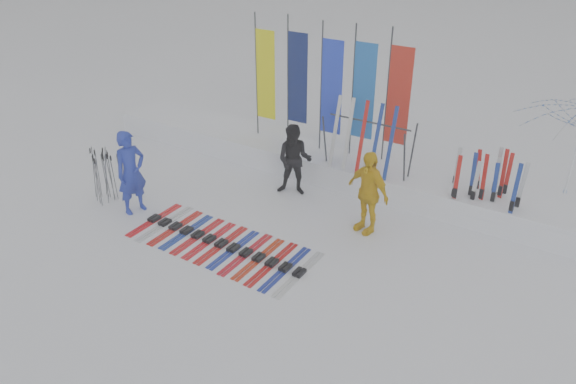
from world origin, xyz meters
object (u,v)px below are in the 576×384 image
Objects in this scene: person_yellow at (368,192)px; ski_rack at (368,138)px; tent_canopy at (574,156)px; ski_row at (222,244)px; person_blue at (131,173)px; person_black at (294,160)px.

ski_rack is (-0.76, 1.59, 0.47)m from person_yellow.
ski_row is at bearing -135.96° from tent_canopy.
person_blue is 1.11× the size of person_black.
person_yellow is 1.82m from ski_rack.
person_blue is 1.05× the size of person_yellow.
person_blue is 5.16m from person_yellow.
tent_canopy is at bearing 22.36° from ski_rack.
ski_row is (-5.60, -5.42, -1.24)m from tent_canopy.
ski_row is at bearing -79.58° from person_blue.
person_black is 1.78m from ski_rack.
person_black is 0.61× the size of tent_canopy.
person_blue reaches higher than ski_rack.
tent_canopy reaches higher than person_black.
person_yellow is (4.75, 2.02, -0.05)m from person_blue.
person_black reaches higher than ski_row.
person_blue reaches higher than person_black.
ski_rack is (-4.15, -1.71, 0.11)m from tent_canopy.
tent_canopy is at bearing 62.77° from person_yellow.
person_yellow is 0.64× the size of tent_canopy.
ski_rack is at bearing 14.69° from person_black.
person_yellow is 0.89× the size of ski_rack.
ski_rack is at bearing 68.65° from ski_row.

